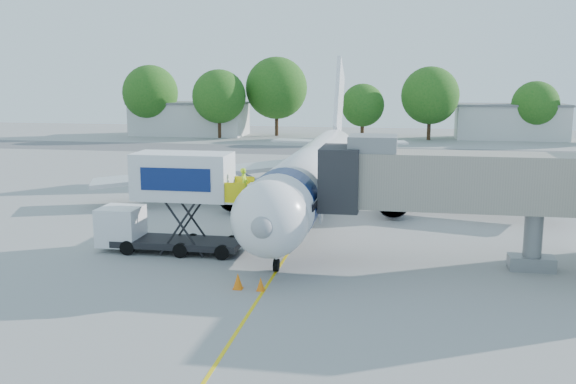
% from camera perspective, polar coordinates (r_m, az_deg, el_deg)
% --- Properties ---
extents(ground, '(160.00, 160.00, 0.00)m').
position_cam_1_polar(ground, '(41.10, 1.53, -3.15)').
color(ground, gray).
rests_on(ground, ground).
extents(guidance_line, '(0.15, 70.00, 0.01)m').
position_cam_1_polar(guidance_line, '(41.10, 1.53, -3.14)').
color(guidance_line, yellow).
rests_on(guidance_line, ground).
extents(taxiway_strip, '(120.00, 10.00, 0.01)m').
position_cam_1_polar(taxiway_strip, '(82.29, 5.93, 3.62)').
color(taxiway_strip, '#59595B').
rests_on(taxiway_strip, ground).
extents(aircraft, '(34.17, 37.73, 11.35)m').
position_cam_1_polar(aircraft, '(44.54, 2.34, 1.77)').
color(aircraft, white).
rests_on(aircraft, ground).
extents(jet_bridge, '(13.90, 3.20, 6.60)m').
position_cam_1_polar(jet_bridge, '(33.00, 13.54, 0.90)').
color(jet_bridge, gray).
rests_on(jet_bridge, ground).
extents(catering_hiloader, '(8.50, 2.44, 5.50)m').
position_cam_1_polar(catering_hiloader, '(35.40, -10.27, -0.95)').
color(catering_hiloader, black).
rests_on(catering_hiloader, ground).
extents(ground_tug, '(3.93, 2.76, 1.42)m').
position_cam_1_polar(ground_tug, '(25.71, -1.01, -9.78)').
color(ground_tug, silver).
rests_on(ground_tug, ground).
extents(safety_cone_a, '(0.38, 0.38, 0.61)m').
position_cam_1_polar(safety_cone_a, '(29.26, -2.44, -8.20)').
color(safety_cone_a, orange).
rests_on(safety_cone_a, ground).
extents(safety_cone_b, '(0.47, 0.47, 0.74)m').
position_cam_1_polar(safety_cone_b, '(29.53, -4.47, -7.92)').
color(safety_cone_b, orange).
rests_on(safety_cone_b, ground).
extents(outbuilding_left, '(18.40, 8.40, 5.30)m').
position_cam_1_polar(outbuilding_left, '(105.38, -8.74, 6.48)').
color(outbuilding_left, beige).
rests_on(outbuilding_left, ground).
extents(outbuilding_right, '(16.40, 7.40, 5.30)m').
position_cam_1_polar(outbuilding_right, '(103.01, 19.18, 5.94)').
color(outbuilding_right, beige).
rests_on(outbuilding_right, ground).
extents(tree_a, '(8.76, 8.76, 11.17)m').
position_cam_1_polar(tree_a, '(105.33, -12.14, 8.61)').
color(tree_a, '#382314').
rests_on(tree_a, ground).
extents(tree_b, '(8.21, 8.21, 10.46)m').
position_cam_1_polar(tree_b, '(99.61, -6.15, 8.45)').
color(tree_b, '#382314').
rests_on(tree_b, ground).
extents(tree_c, '(9.75, 9.75, 12.43)m').
position_cam_1_polar(tree_c, '(102.43, -1.03, 9.22)').
color(tree_c, '#382314').
rests_on(tree_c, ground).
extents(tree_d, '(6.52, 6.52, 8.32)m').
position_cam_1_polar(tree_d, '(99.02, 6.66, 7.67)').
color(tree_d, '#382314').
rests_on(tree_d, ground).
extents(tree_e, '(8.52, 8.52, 10.86)m').
position_cam_1_polar(tree_e, '(98.12, 12.52, 8.37)').
color(tree_e, '#382314').
rests_on(tree_e, ground).
extents(tree_f, '(6.85, 6.85, 8.74)m').
position_cam_1_polar(tree_f, '(101.78, 21.13, 7.26)').
color(tree_f, '#382314').
rests_on(tree_f, ground).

